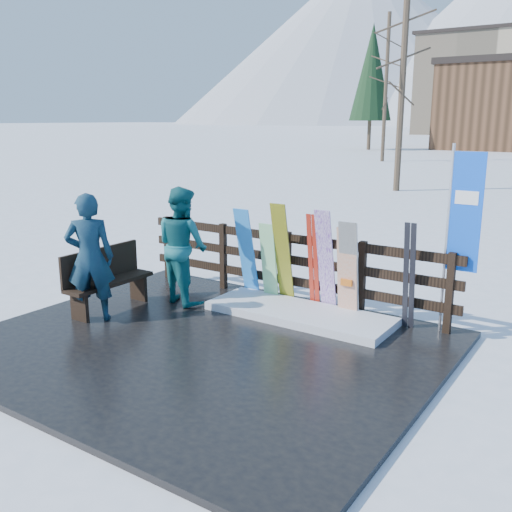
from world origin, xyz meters
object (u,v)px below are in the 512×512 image
Objects in this scene: snowboard_0 at (247,253)px; snowboard_2 at (283,254)px; snowboard_4 at (349,270)px; snowboard_5 at (347,273)px; person_back at (182,245)px; snowboard_3 at (326,262)px; rental_flag at (461,219)px; person_front at (90,258)px; bench at (106,277)px; snowboard_1 at (269,263)px.

snowboard_2 is at bearing -0.00° from snowboard_0.
snowboard_4 is (1.83, 0.00, -0.02)m from snowboard_0.
snowboard_5 is 2.66m from person_back.
snowboard_0 is 1.45m from snowboard_3.
rental_flag is 4.21m from person_back.
snowboard_3 is (1.45, 0.00, 0.05)m from snowboard_0.
snowboard_0 is at bearing 180.00° from snowboard_4.
person_front reaches higher than snowboard_3.
snowboard_2 reaches higher than snowboard_5.
snowboard_1 is (1.91, 1.71, 0.14)m from bench.
rental_flag reaches higher than person_back.
snowboard_0 is 0.82× the size of person_front.
bench is 1.14× the size of snowboard_1.
person_back reaches higher than snowboard_3.
person_front is (-3.09, -2.16, 0.25)m from snowboard_5.
snowboard_4 is (0.38, 0.00, -0.07)m from snowboard_3.
person_front reaches higher than snowboard_5.
snowboard_5 is at bearing 0.00° from snowboard_1.
snowboard_5 is 0.53× the size of rental_flag.
snowboard_0 is at bearing -175.33° from rental_flag.
snowboard_3 is 1.19× the size of snowboard_5.
snowboard_2 is 1.14× the size of snowboard_4.
person_front is (-1.98, -2.16, 0.12)m from snowboard_2.
snowboard_0 is 0.69m from snowboard_2.
person_front is at bearing -128.54° from snowboard_1.
bench is 1.08× the size of snowboard_5.
snowboard_3 is 2.03m from rental_flag.
bench is 1.01× the size of snowboard_4.
bench is 3.40m from snowboard_3.
person_back is (0.56, 1.40, -0.00)m from person_front.
snowboard_5 reaches higher than snowboard_1.
snowboard_5 is (0.36, 0.00, -0.12)m from snowboard_3.
snowboard_0 is 1.04× the size of snowboard_4.
rental_flag reaches higher than snowboard_5.
snowboard_0 is at bearing 180.00° from snowboard_1.
snowboard_5 is (-0.02, 0.00, -0.05)m from snowboard_4.
snowboard_4 is at bearing 0.00° from snowboard_3.
person_back is (-1.42, -0.76, 0.11)m from snowboard_2.
rental_flag is (2.61, 0.27, 0.78)m from snowboard_2.
person_front is (-1.72, -2.16, 0.29)m from snowboard_1.
snowboard_5 is at bearing 180.00° from snowboard_4.
bench is 0.91× the size of snowboard_3.
snowboard_2 is at bearing -180.00° from snowboard_4.
snowboard_1 is at bearing -132.09° from person_back.
snowboard_1 is 0.95× the size of snowboard_5.
snowboard_3 is at bearing 30.35° from bench.
person_front is at bearing -141.74° from snowboard_3.
snowboard_1 is 0.31m from snowboard_2.
person_back reaches higher than snowboard_0.
snowboard_3 is at bearing 176.23° from person_front.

